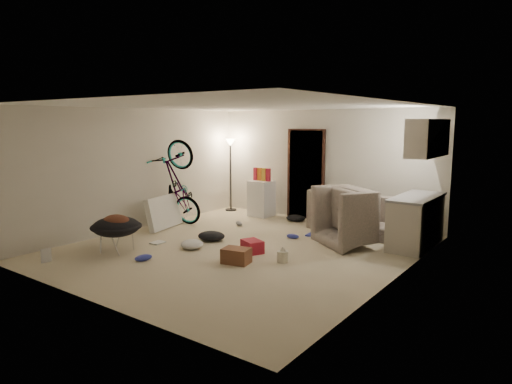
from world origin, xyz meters
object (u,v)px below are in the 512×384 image
Objects in this scene: drink_case_b at (252,246)px; sofa at (361,217)px; kitchen_counter at (416,222)px; drink_case_a at (236,256)px; floor_lamp at (230,159)px; armchair at (362,223)px; bicycle at (178,202)px; juicer at (283,256)px; saucer_chair at (116,231)px; mini_fridge at (261,198)px; tv_box at (164,212)px.

sofa is at bearing 95.10° from drink_case_b.
drink_case_b is at bearing -135.85° from kitchen_counter.
drink_case_a is 0.65m from drink_case_b.
floor_lamp reaches higher than armchair.
bicycle reaches higher than kitchen_counter.
sofa is at bearing 86.05° from juicer.
drink_case_b is 0.73m from juicer.
saucer_chair is (0.68, -2.13, -0.13)m from bicycle.
armchair is 3.08m from mini_fridge.
tv_box is at bearing -87.57° from floor_lamp.
armchair is 1.37× the size of saucer_chair.
armchair is 2.14m from drink_case_b.
kitchen_counter reaches higher than mini_fridge.
drink_case_a is at bearing -126.67° from bicycle.
floor_lamp is 2.13× the size of mini_fridge.
mini_fridge is 3.97m from saucer_chair.
sofa is 4.10m from tv_box.
floor_lamp reaches higher than bicycle.
saucer_chair is (0.78, -4.06, -0.94)m from floor_lamp.
drink_case_a is (2.75, -1.42, -0.38)m from bicycle.
mini_fridge is at bearing 54.96° from tv_box.
floor_lamp is 2.55m from tv_box.
mini_fridge is at bearing 130.76° from juicer.
tv_box is (-3.49, -2.16, 0.04)m from sofa.
drink_case_a is at bearing -126.25° from kitchen_counter.
tv_box is (-3.87, -1.33, -0.04)m from armchair.
kitchen_counter is 1.73× the size of saucer_chair.
floor_lamp reaches higher than saucer_chair.
mini_fridge reaches higher than juicer.
drink_case_b is at bearing 73.65° from sofa.
kitchen_counter is 4.90m from bicycle.
bicycle reaches higher than juicer.
bicycle is (-4.73, -1.28, 0.06)m from kitchen_counter.
mini_fridge is 0.82× the size of tv_box.
floor_lamp is 2.09× the size of saucer_chair.
drink_case_a is at bearing -49.62° from floor_lamp.
saucer_chair is 2.31× the size of drink_case_b.
drink_case_a is (-1.98, -2.70, -0.32)m from kitchen_counter.
sofa is at bearing -2.50° from mini_fridge.
mini_fridge is 2.27× the size of drink_case_b.
juicer is (-1.42, -2.21, -0.33)m from kitchen_counter.
floor_lamp is at bearing 139.96° from juicer.
mini_fridge is at bearing 147.20° from drink_case_b.
sofa is 1.11× the size of bicycle.
floor_lamp reaches higher than mini_fridge.
tv_box is 2.77× the size of drink_case_b.
juicer is (-0.18, -2.66, -0.20)m from sofa.
tv_box is at bearing 147.44° from drink_case_a.
floor_lamp is at bearing 174.17° from mini_fridge.
bicycle is at bearing -164.87° from kitchen_counter.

